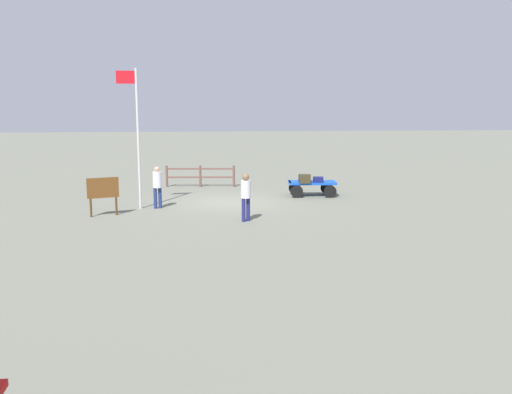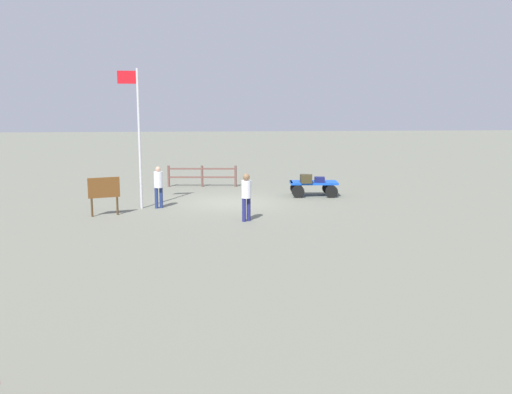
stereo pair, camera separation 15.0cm
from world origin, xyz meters
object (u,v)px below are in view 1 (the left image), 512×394
(suitcase_grey, at_px, (318,180))
(signboard, at_px, (103,191))
(worker_lead, at_px, (246,193))
(flagpole, at_px, (136,130))
(worker_trailing, at_px, (157,184))
(suitcase_dark, at_px, (305,178))
(suitcase_tan, at_px, (305,179))
(luggage_cart, at_px, (312,185))

(suitcase_grey, distance_m, signboard, 9.62)
(worker_lead, height_order, flagpole, flagpole)
(worker_lead, xyz_separation_m, signboard, (5.26, -1.45, -0.05))
(worker_trailing, bearing_deg, flagpole, -1.21)
(suitcase_dark, xyz_separation_m, worker_trailing, (6.45, 2.40, 0.16))
(suitcase_tan, bearing_deg, flagpole, 15.27)
(suitcase_grey, bearing_deg, signboard, 21.66)
(suitcase_dark, relative_size, worker_lead, 0.34)
(luggage_cart, distance_m, flagpole, 8.37)
(suitcase_tan, height_order, flagpole, flagpole)
(suitcase_dark, bearing_deg, luggage_cart, -175.80)
(luggage_cart, xyz_separation_m, worker_trailing, (6.79, 2.43, 0.51))
(worker_trailing, bearing_deg, worker_lead, 139.63)
(worker_trailing, relative_size, flagpole, 0.31)
(luggage_cart, distance_m, suitcase_grey, 0.47)
(luggage_cart, relative_size, signboard, 1.52)
(flagpole, bearing_deg, suitcase_dark, -161.71)
(luggage_cart, relative_size, suitcase_grey, 4.32)
(luggage_cart, height_order, worker_lead, worker_lead)
(signboard, bearing_deg, worker_trailing, -143.82)
(suitcase_dark, height_order, signboard, signboard)
(signboard, bearing_deg, worker_lead, 164.55)
(flagpole, bearing_deg, signboard, 50.92)
(suitcase_grey, distance_m, worker_lead, 6.22)
(worker_trailing, relative_size, signboard, 1.16)
(worker_lead, height_order, worker_trailing, worker_lead)
(signboard, bearing_deg, flagpole, -129.08)
(suitcase_grey, relative_size, flagpole, 0.09)
(luggage_cart, distance_m, worker_lead, 6.32)
(suitcase_grey, bearing_deg, worker_lead, 53.65)
(flagpole, relative_size, signboard, 3.80)
(signboard, bearing_deg, suitcase_dark, -155.58)
(worker_lead, relative_size, signboard, 1.19)
(suitcase_tan, bearing_deg, worker_trailing, 17.12)
(suitcase_tan, height_order, suitcase_dark, suitcase_tan)
(suitcase_tan, bearing_deg, worker_lead, 57.79)
(worker_trailing, xyz_separation_m, signboard, (1.91, 1.39, -0.02))
(signboard, bearing_deg, suitcase_grey, -158.34)
(suitcase_dark, xyz_separation_m, suitcase_grey, (-0.58, 0.25, -0.05))
(suitcase_dark, distance_m, suitcase_grey, 0.63)
(flagpole, bearing_deg, suitcase_tan, -164.73)
(suitcase_tan, xyz_separation_m, worker_lead, (3.03, 4.81, 0.18))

